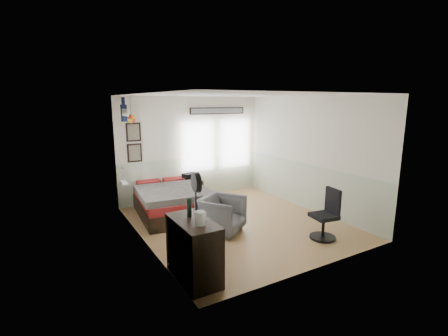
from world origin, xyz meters
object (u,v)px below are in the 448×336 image
Objects in this scene: bed at (171,201)px; dresser at (194,250)px; nightstand at (190,192)px; task_chair at (326,218)px; armchair at (222,215)px.

bed is 2.17× the size of dresser.
task_chair reaches higher than nightstand.
armchair is 2.00m from task_chair.
armchair reaches higher than bed.
dresser is 1.25× the size of armchair.
task_chair is (1.28, -3.41, 0.13)m from nightstand.
bed is at bearing -153.45° from nightstand.
dresser is 1.03× the size of task_chair.
bed is at bearing 135.89° from task_chair.
armchair is (0.50, -1.49, 0.05)m from bed.
task_chair is at bearing -83.28° from nightstand.
dresser is at bearing -168.14° from armchair.
task_chair reaches higher than dresser.
armchair is at bearing -65.62° from bed.
nightstand is 0.56× the size of task_chair.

